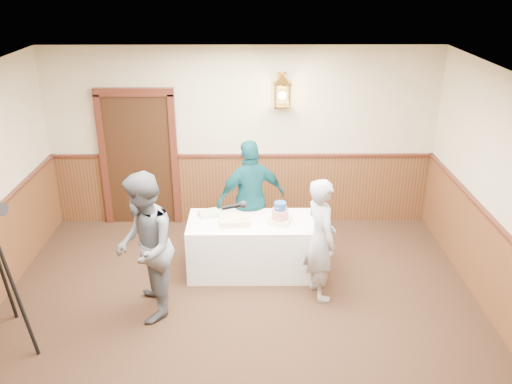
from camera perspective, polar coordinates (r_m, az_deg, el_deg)
ground at (r=5.97m, az=-1.91°, el=-17.69°), size 7.00×7.00×0.00m
room_shell at (r=5.52m, az=-2.57°, el=-2.47°), size 6.02×7.02×2.81m
display_table at (r=7.33m, az=-0.01°, el=-5.70°), size 1.80×0.80×0.75m
tiered_cake at (r=7.08m, az=2.54°, el=-2.39°), size 0.35×0.35×0.29m
sheet_cake_yellow at (r=7.08m, az=-2.26°, el=-3.02°), size 0.41×0.33×0.08m
sheet_cake_green at (r=7.32m, az=-4.97°, el=-2.28°), size 0.32×0.28×0.06m
interviewer at (r=6.34m, az=-11.65°, el=-5.78°), size 1.58×0.97×1.79m
baker at (r=6.66m, az=6.84°, el=-4.97°), size 0.54×0.66×1.58m
assistant_p at (r=7.55m, az=-0.51°, el=-0.75°), size 1.08×0.76×1.71m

